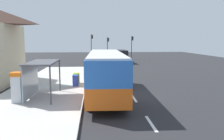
# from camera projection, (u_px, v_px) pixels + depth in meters

# --- Properties ---
(ground_plane) EXTENTS (56.00, 92.00, 0.04)m
(ground_plane) POSITION_uv_depth(u_px,v_px,m) (113.00, 70.00, 31.08)
(ground_plane) COLOR #262628
(sidewalk_platform) EXTENTS (6.20, 30.00, 0.18)m
(sidewalk_platform) POSITION_uv_depth(u_px,v_px,m) (48.00, 89.00, 18.72)
(sidewalk_platform) COLOR beige
(sidewalk_platform) RESTS_ON ground
(lane_stripe_seg_0) EXTENTS (0.16, 2.20, 0.01)m
(lane_stripe_seg_0) POSITION_uv_depth(u_px,v_px,m) (151.00, 123.00, 11.34)
(lane_stripe_seg_0) COLOR silver
(lane_stripe_seg_0) RESTS_ON ground
(lane_stripe_seg_1) EXTENTS (0.16, 2.20, 0.01)m
(lane_stripe_seg_1) POSITION_uv_depth(u_px,v_px,m) (134.00, 98.00, 16.28)
(lane_stripe_seg_1) COLOR silver
(lane_stripe_seg_1) RESTS_ON ground
(lane_stripe_seg_2) EXTENTS (0.16, 2.20, 0.01)m
(lane_stripe_seg_2) POSITION_uv_depth(u_px,v_px,m) (125.00, 84.00, 21.22)
(lane_stripe_seg_2) COLOR silver
(lane_stripe_seg_2) RESTS_ON ground
(lane_stripe_seg_3) EXTENTS (0.16, 2.20, 0.01)m
(lane_stripe_seg_3) POSITION_uv_depth(u_px,v_px,m) (119.00, 76.00, 26.16)
(lane_stripe_seg_3) COLOR silver
(lane_stripe_seg_3) RESTS_ON ground
(lane_stripe_seg_4) EXTENTS (0.16, 2.20, 0.01)m
(lane_stripe_seg_4) POSITION_uv_depth(u_px,v_px,m) (115.00, 70.00, 31.10)
(lane_stripe_seg_4) COLOR silver
(lane_stripe_seg_4) RESTS_ON ground
(lane_stripe_seg_5) EXTENTS (0.16, 2.20, 0.01)m
(lane_stripe_seg_5) POSITION_uv_depth(u_px,v_px,m) (112.00, 66.00, 36.04)
(lane_stripe_seg_5) COLOR silver
(lane_stripe_seg_5) RESTS_ON ground
(lane_stripe_seg_6) EXTENTS (0.16, 2.20, 0.01)m
(lane_stripe_seg_6) POSITION_uv_depth(u_px,v_px,m) (110.00, 63.00, 40.98)
(lane_stripe_seg_6) COLOR silver
(lane_stripe_seg_6) RESTS_ON ground
(lane_stripe_seg_7) EXTENTS (0.16, 2.20, 0.01)m
(lane_stripe_seg_7) POSITION_uv_depth(u_px,v_px,m) (108.00, 60.00, 45.92)
(lane_stripe_seg_7) COLOR silver
(lane_stripe_seg_7) RESTS_ON ground
(bus) EXTENTS (2.77, 11.07, 3.21)m
(bus) POSITION_uv_depth(u_px,v_px,m) (106.00, 71.00, 17.05)
(bus) COLOR orange
(bus) RESTS_ON ground
(white_van) EXTENTS (2.10, 5.23, 2.30)m
(white_van) POSITION_uv_depth(u_px,v_px,m) (121.00, 55.00, 41.29)
(white_van) COLOR black
(white_van) RESTS_ON ground
(sedan_near) EXTENTS (2.01, 4.48, 1.52)m
(sedan_near) POSITION_uv_depth(u_px,v_px,m) (114.00, 54.00, 55.85)
(sedan_near) COLOR #B7B7BC
(sedan_near) RESTS_ON ground
(ticket_machine) EXTENTS (0.66, 0.76, 1.94)m
(ticket_machine) POSITION_uv_depth(u_px,v_px,m) (17.00, 87.00, 14.46)
(ticket_machine) COLOR silver
(ticket_machine) RESTS_ON sidewalk_platform
(recycling_bin_blue) EXTENTS (0.52, 0.52, 0.95)m
(recycling_bin_blue) POSITION_uv_depth(u_px,v_px,m) (75.00, 81.00, 19.63)
(recycling_bin_blue) COLOR blue
(recycling_bin_blue) RESTS_ON sidewalk_platform
(recycling_bin_green) EXTENTS (0.52, 0.52, 0.95)m
(recycling_bin_green) POSITION_uv_depth(u_px,v_px,m) (76.00, 79.00, 20.32)
(recycling_bin_green) COLOR green
(recycling_bin_green) RESTS_ON sidewalk_platform
(recycling_bin_yellow) EXTENTS (0.52, 0.52, 0.95)m
(recycling_bin_yellow) POSITION_uv_depth(u_px,v_px,m) (77.00, 78.00, 21.01)
(recycling_bin_yellow) COLOR yellow
(recycling_bin_yellow) RESTS_ON sidewalk_platform
(traffic_light_near_side) EXTENTS (0.49, 0.28, 4.93)m
(traffic_light_near_side) POSITION_uv_depth(u_px,v_px,m) (132.00, 44.00, 48.44)
(traffic_light_near_side) COLOR #2D2D2D
(traffic_light_near_side) RESTS_ON ground
(traffic_light_far_side) EXTENTS (0.49, 0.28, 5.32)m
(traffic_light_far_side) POSITION_uv_depth(u_px,v_px,m) (92.00, 43.00, 48.54)
(traffic_light_far_side) COLOR #2D2D2D
(traffic_light_far_side) RESTS_ON ground
(traffic_light_median) EXTENTS (0.49, 0.28, 4.67)m
(traffic_light_median) POSITION_uv_depth(u_px,v_px,m) (108.00, 45.00, 49.65)
(traffic_light_median) COLOR #2D2D2D
(traffic_light_median) RESTS_ON ground
(bus_shelter) EXTENTS (1.80, 4.00, 2.50)m
(bus_shelter) POSITION_uv_depth(u_px,v_px,m) (38.00, 70.00, 15.57)
(bus_shelter) COLOR #4C4C51
(bus_shelter) RESTS_ON sidewalk_platform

